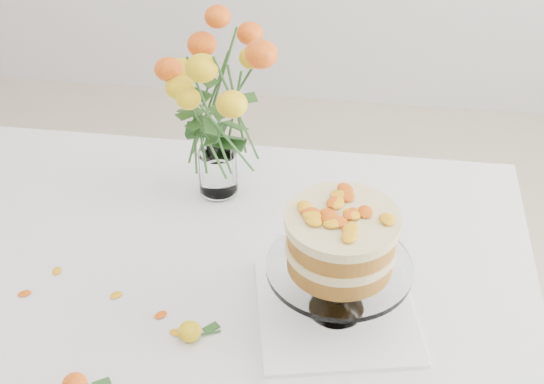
{
  "coord_description": "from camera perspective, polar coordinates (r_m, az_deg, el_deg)",
  "views": [
    {
      "loc": [
        0.32,
        -1.11,
        1.82
      ],
      "look_at": [
        0.16,
        0.08,
        0.9
      ],
      "focal_mm": 50.0,
      "sensor_mm": 36.0,
      "label": 1
    }
  ],
  "objects": [
    {
      "name": "rose_vase",
      "position": [
        1.61,
        -4.4,
        7.36
      ],
      "size": [
        0.29,
        0.29,
        0.45
      ],
      "rotation": [
        0.0,
        0.0,
        0.02
      ],
      "color": "silver",
      "rests_on": "table"
    },
    {
      "name": "loose_rose_near",
      "position": [
        1.42,
        -6.19,
        -10.39
      ],
      "size": [
        0.08,
        0.05,
        0.04
      ],
      "rotation": [
        0.0,
        0.0,
        0.39
      ],
      "color": "yellow",
      "rests_on": "table"
    },
    {
      "name": "table",
      "position": [
        1.63,
        -6.2,
        -7.72
      ],
      "size": [
        1.43,
        0.93,
        0.76
      ],
      "color": "tan",
      "rests_on": "ground"
    },
    {
      "name": "stray_petal_c",
      "position": [
        1.44,
        -7.22,
        -10.47
      ],
      "size": [
        0.03,
        0.02,
        0.0
      ],
      "primitive_type": "ellipsoid",
      "color": "#FCA40F",
      "rests_on": "table"
    },
    {
      "name": "stray_petal_f",
      "position": [
        1.48,
        4.42,
        -8.74
      ],
      "size": [
        0.03,
        0.02,
        0.0
      ],
      "primitive_type": "ellipsoid",
      "color": "#FCA40F",
      "rests_on": "table"
    },
    {
      "name": "stray_petal_e",
      "position": [
        1.58,
        -18.13,
        -7.29
      ],
      "size": [
        0.03,
        0.02,
        0.0
      ],
      "primitive_type": "ellipsoid",
      "color": "#FCA40F",
      "rests_on": "table"
    },
    {
      "name": "stray_petal_a",
      "position": [
        1.53,
        -11.65,
        -7.61
      ],
      "size": [
        0.03,
        0.02,
        0.0
      ],
      "primitive_type": "ellipsoid",
      "color": "#FCA40F",
      "rests_on": "table"
    },
    {
      "name": "stray_petal_d",
      "position": [
        1.61,
        -15.9,
        -5.75
      ],
      "size": [
        0.03,
        0.02,
        0.0
      ],
      "primitive_type": "ellipsoid",
      "color": "#FCA40F",
      "rests_on": "table"
    },
    {
      "name": "napkin",
      "position": [
        1.47,
        4.83,
        -8.91
      ],
      "size": [
        0.35,
        0.35,
        0.01
      ],
      "primitive_type": "cube",
      "rotation": [
        0.0,
        0.0,
        0.21
      ],
      "color": "white",
      "rests_on": "table"
    },
    {
      "name": "cake_stand",
      "position": [
        1.36,
        5.19,
        -4.07
      ],
      "size": [
        0.27,
        0.27,
        0.24
      ],
      "rotation": [
        0.0,
        0.0,
        -0.26
      ],
      "color": "silver",
      "rests_on": "napkin"
    },
    {
      "name": "loose_rose_far",
      "position": [
        1.38,
        -14.61,
        -13.83
      ],
      "size": [
        0.08,
        0.04,
        0.04
      ],
      "rotation": [
        0.0,
        0.0,
        0.16
      ],
      "color": "red",
      "rests_on": "table"
    },
    {
      "name": "stray_petal_b",
      "position": [
        1.48,
        -8.38,
        -9.15
      ],
      "size": [
        0.03,
        0.02,
        0.0
      ],
      "primitive_type": "ellipsoid",
      "color": "#FCA40F",
      "rests_on": "table"
    }
  ]
}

